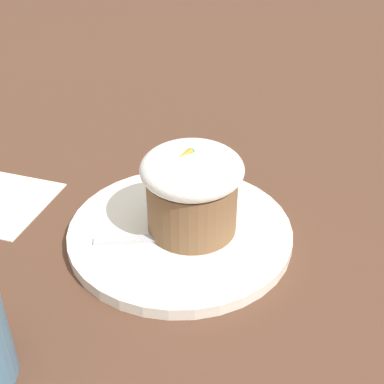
{
  "coord_description": "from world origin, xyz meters",
  "views": [
    {
      "loc": [
        0.28,
        0.34,
        0.36
      ],
      "look_at": [
        -0.01,
        0.01,
        0.06
      ],
      "focal_mm": 50.0,
      "sensor_mm": 36.0,
      "label": 1
    }
  ],
  "objects": [
    {
      "name": "ground_plane",
      "position": [
        0.0,
        0.0,
        0.0
      ],
      "size": [
        4.0,
        4.0,
        0.0
      ],
      "primitive_type": "plane",
      "color": "#513323"
    },
    {
      "name": "paper_napkin",
      "position": [
        0.11,
        -0.18,
        0.0
      ],
      "size": [
        0.15,
        0.14,
        0.0
      ],
      "color": "white",
      "rests_on": "ground_plane"
    },
    {
      "name": "carrot_cake",
      "position": [
        -0.01,
        0.01,
        0.06
      ],
      "size": [
        0.1,
        0.1,
        0.1
      ],
      "color": "brown",
      "rests_on": "dessert_plate"
    },
    {
      "name": "dessert_plate",
      "position": [
        0.0,
        0.0,
        0.01
      ],
      "size": [
        0.23,
        0.23,
        0.01
      ],
      "color": "white",
      "rests_on": "ground_plane"
    },
    {
      "name": "spoon",
      "position": [
        0.02,
        0.01,
        0.02
      ],
      "size": [
        0.11,
        0.09,
        0.01
      ],
      "color": "#B7B7BC",
      "rests_on": "dessert_plate"
    }
  ]
}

